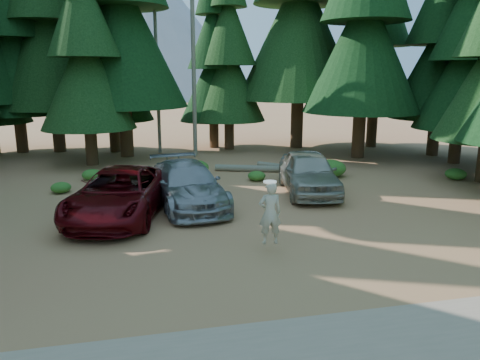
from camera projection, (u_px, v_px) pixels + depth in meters
The scene contains 19 objects.
ground at pixel (231, 239), 13.88m from camera, with size 160.00×160.00×0.00m, color #B2704B.
forest_belt_north at pixel (181, 154), 28.14m from camera, with size 36.00×7.00×22.00m, color black, non-canonical shape.
snag_front at pixel (193, 51), 26.48m from camera, with size 0.24×0.24×12.00m, color #6D6357.
snag_back at pixel (157, 69), 27.70m from camera, with size 0.20×0.20×10.00m, color #6D6357.
mountain_peak at pixel (131, 32), 94.35m from camera, with size 48.00×50.00×28.00m.
red_pickup at pixel (119, 194), 15.87m from camera, with size 2.71×5.89×1.64m, color #50060B.
silver_minivan_center at pixel (187, 185), 17.22m from camera, with size 2.22×5.47×1.59m, color #919498.
silver_minivan_right at pixel (308, 172), 19.08m from camera, with size 2.02×5.01×1.71m, color #A9A496.
frisbee_player at pixel (270, 213), 12.69m from camera, with size 0.65×0.45×1.75m.
log_left at pixel (161, 178), 21.10m from camera, with size 0.31×0.31×4.40m, color #6D6357.
log_mid at pixel (284, 167), 23.88m from camera, with size 0.25×0.25×3.04m, color #6D6357.
log_right at pixel (266, 169), 23.17m from camera, with size 0.32×0.32×5.04m, color #6D6357.
shrub_far_left at pixel (92, 175), 21.48m from camera, with size 0.89×0.89×0.49m, color #366D20.
shrub_left at pixel (61, 188), 19.17m from camera, with size 0.81×0.81×0.44m, color #366D20.
shrub_center_left at pixel (195, 168), 22.42m from camera, with size 1.31×1.31×0.72m, color #366D20.
shrub_center_right at pixel (257, 176), 21.32m from camera, with size 0.81×0.81×0.45m, color #366D20.
shrub_right at pixel (323, 174), 21.62m from camera, with size 0.90×0.90×0.50m, color #366D20.
shrub_far_right at pixel (330, 168), 22.12m from camera, with size 1.47×1.47×0.81m, color #366D20.
shrub_edge_east at pixel (456, 174), 21.53m from camera, with size 0.94×0.94×0.52m, color #366D20.
Camera 1 is at (-2.58, -12.87, 4.86)m, focal length 35.00 mm.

